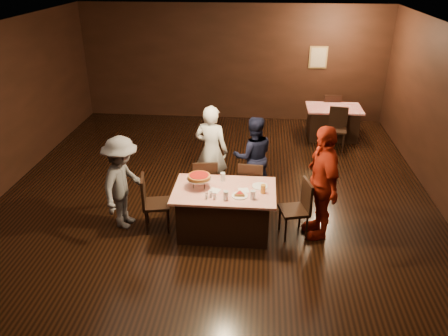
{
  "coord_description": "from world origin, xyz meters",
  "views": [
    {
      "loc": [
        0.78,
        -6.51,
        4.06
      ],
      "look_at": [
        0.23,
        -0.27,
        1.0
      ],
      "focal_mm": 35.0,
      "sensor_mm": 36.0,
      "label": 1
    }
  ],
  "objects": [
    {
      "name": "pizza_stand",
      "position": [
        -0.14,
        -0.52,
        0.95
      ],
      "size": [
        0.38,
        0.38,
        0.22
      ],
      "color": "black",
      "rests_on": "main_table"
    },
    {
      "name": "napkin_left",
      "position": [
        0.11,
        -0.62,
        0.77
      ],
      "size": [
        0.21,
        0.21,
        0.01
      ],
      "primitive_type": "cube",
      "rotation": [
        0.0,
        0.0,
        -0.35
      ],
      "color": "white",
      "rests_on": "main_table"
    },
    {
      "name": "napkin_center",
      "position": [
        0.56,
        -0.57,
        0.77
      ],
      "size": [
        0.19,
        0.19,
        0.01
      ],
      "primitive_type": "cube",
      "rotation": [
        0.0,
        0.0,
        0.21
      ],
      "color": "white",
      "rests_on": "main_table"
    },
    {
      "name": "diner_white_jacket",
      "position": [
        -0.09,
        0.72,
        0.86
      ],
      "size": [
        0.71,
        0.56,
        1.71
      ],
      "primitive_type": "imported",
      "rotation": [
        0.0,
        0.0,
        2.88
      ],
      "color": "white",
      "rests_on": "ground"
    },
    {
      "name": "room",
      "position": [
        0.0,
        0.01,
        2.14
      ],
      "size": [
        10.0,
        10.04,
        3.02
      ],
      "color": "black",
      "rests_on": "ground"
    },
    {
      "name": "diner_red_shirt",
      "position": [
        1.76,
        -0.48,
        0.93
      ],
      "size": [
        0.67,
        1.15,
        1.85
      ],
      "primitive_type": "imported",
      "rotation": [
        0.0,
        0.0,
        -1.36
      ],
      "color": "#991F0D",
      "rests_on": "ground"
    },
    {
      "name": "chair_far_right",
      "position": [
        0.66,
        0.18,
        0.47
      ],
      "size": [
        0.45,
        0.45,
        0.95
      ],
      "primitive_type": "cube",
      "rotation": [
        0.0,
        0.0,
        3.06
      ],
      "color": "black",
      "rests_on": "ground"
    },
    {
      "name": "glass_back",
      "position": [
        0.21,
        -0.27,
        0.84
      ],
      "size": [
        0.08,
        0.08,
        0.14
      ],
      "primitive_type": "cylinder",
      "color": "silver",
      "rests_on": "main_table"
    },
    {
      "name": "plate_empty",
      "position": [
        0.81,
        -0.42,
        0.78
      ],
      "size": [
        0.25,
        0.25,
        0.01
      ],
      "primitive_type": "cylinder",
      "color": "white",
      "rests_on": "main_table"
    },
    {
      "name": "condiments",
      "position": [
        0.08,
        -0.85,
        0.82
      ],
      "size": [
        0.17,
        0.1,
        0.09
      ],
      "color": "silver",
      "rests_on": "main_table"
    },
    {
      "name": "chair_end_right",
      "position": [
        1.36,
        -0.57,
        0.47
      ],
      "size": [
        0.51,
        0.51,
        0.95
      ],
      "primitive_type": "cube",
      "rotation": [
        0.0,
        0.0,
        -1.32
      ],
      "color": "black",
      "rests_on": "ground"
    },
    {
      "name": "glass_front_left",
      "position": [
        0.31,
        -0.87,
        0.84
      ],
      "size": [
        0.08,
        0.08,
        0.14
      ],
      "primitive_type": "cylinder",
      "color": "silver",
      "rests_on": "main_table"
    },
    {
      "name": "chair_back_far",
      "position": [
        2.54,
        4.34,
        0.47
      ],
      "size": [
        0.44,
        0.44,
        0.95
      ],
      "primitive_type": "cube",
      "rotation": [
        0.0,
        0.0,
        3.19
      ],
      "color": "black",
      "rests_on": "ground"
    },
    {
      "name": "back_table",
      "position": [
        2.54,
        3.74,
        0.39
      ],
      "size": [
        1.3,
        0.9,
        0.77
      ],
      "primitive_type": "cube",
      "color": "#AF0B15",
      "rests_on": "ground"
    },
    {
      "name": "glass_front_right",
      "position": [
        0.71,
        -0.82,
        0.84
      ],
      "size": [
        0.08,
        0.08,
        0.14
      ],
      "primitive_type": "cylinder",
      "color": "silver",
      "rests_on": "main_table"
    },
    {
      "name": "diner_grey_knit",
      "position": [
        -1.37,
        -0.52,
        0.79
      ],
      "size": [
        0.75,
        1.1,
        1.57
      ],
      "primitive_type": "imported",
      "rotation": [
        0.0,
        0.0,
        1.4
      ],
      "color": "slate",
      "rests_on": "ground"
    },
    {
      "name": "main_table",
      "position": [
        0.26,
        -0.57,
        0.39
      ],
      "size": [
        1.6,
        1.0,
        0.77
      ],
      "primitive_type": "cube",
      "color": "#A91C0B",
      "rests_on": "ground"
    },
    {
      "name": "chair_end_left",
      "position": [
        -0.84,
        -0.57,
        0.47
      ],
      "size": [
        0.5,
        0.5,
        0.95
      ],
      "primitive_type": "cube",
      "rotation": [
        0.0,
        0.0,
        1.78
      ],
      "color": "black",
      "rests_on": "ground"
    },
    {
      "name": "glass_amber",
      "position": [
        0.86,
        -0.62,
        0.84
      ],
      "size": [
        0.08,
        0.08,
        0.14
      ],
      "primitive_type": "cylinder",
      "color": "#BF7F26",
      "rests_on": "main_table"
    },
    {
      "name": "chair_far_left",
      "position": [
        -0.14,
        0.18,
        0.47
      ],
      "size": [
        0.48,
        0.48,
        0.95
      ],
      "primitive_type": "cube",
      "rotation": [
        0.0,
        0.0,
        3.29
      ],
      "color": "black",
      "rests_on": "ground"
    },
    {
      "name": "diner_navy_hoodie",
      "position": [
        0.68,
        0.73,
        0.76
      ],
      "size": [
        0.84,
        0.71,
        1.53
      ],
      "primitive_type": "imported",
      "rotation": [
        0.0,
        0.0,
        3.34
      ],
      "color": "black",
      "rests_on": "ground"
    },
    {
      "name": "chair_back_near",
      "position": [
        2.54,
        3.04,
        0.47
      ],
      "size": [
        0.48,
        0.48,
        0.95
      ],
      "primitive_type": "cube",
      "rotation": [
        0.0,
        0.0,
        -0.15
      ],
      "color": "black",
      "rests_on": "ground"
    },
    {
      "name": "plate_with_slice",
      "position": [
        0.51,
        -0.75,
        0.8
      ],
      "size": [
        0.25,
        0.25,
        0.06
      ],
      "color": "white",
      "rests_on": "main_table"
    }
  ]
}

